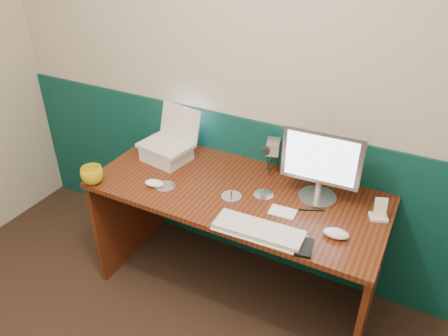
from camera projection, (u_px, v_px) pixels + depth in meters
The scene contains 19 objects.
back_wall at pixel (254, 78), 2.42m from camera, with size 3.50×0.04×2.50m, color #BBB49E.
wainscot at pixel (249, 191), 2.80m from camera, with size 3.48×0.02×1.00m, color #073327.
desk at pixel (236, 243), 2.56m from camera, with size 1.60×0.70×0.75m, color #361A09.
laptop_riser at pixel (166, 153), 2.63m from camera, with size 0.25×0.21×0.09m, color silver.
laptop at pixel (165, 129), 2.54m from camera, with size 0.29×0.22×0.24m, color silver, non-canonical shape.
monitor at pixel (321, 166), 2.20m from camera, with size 0.40×0.11×0.40m, color #B5B6BA, non-canonical shape.
keyboard at pixel (259, 231), 2.05m from camera, with size 0.43×0.14×0.02m, color silver.
mouse_right at pixel (336, 234), 2.02m from camera, with size 0.12×0.07×0.04m, color white.
mouse_left at pixel (154, 183), 2.39m from camera, with size 0.11×0.06×0.04m, color white.
mug at pixel (92, 175), 2.41m from camera, with size 0.12×0.12×0.10m, color gold.
camcorder at pixel (273, 158), 2.48m from camera, with size 0.09×0.13×0.19m, color #BABBC0, non-canonical shape.
cd_spindle at pixel (231, 198), 2.29m from camera, with size 0.11×0.11×0.02m, color silver.
cd_loose_a at pixel (165, 186), 2.40m from camera, with size 0.11×0.11×0.00m, color silver.
cd_loose_b at pixel (264, 194), 2.33m from camera, with size 0.11×0.11×0.00m, color silver.
pen at pixel (312, 210), 2.21m from camera, with size 0.01×0.01×0.13m, color black.
papers at pixel (282, 212), 2.20m from camera, with size 0.13×0.09×0.00m, color white.
dock at pixel (378, 217), 2.15m from camera, with size 0.09×0.06×0.02m, color white.
music_player at pixel (380, 208), 2.12m from camera, with size 0.06×0.01×0.10m, color white.
pda at pixel (304, 247), 1.96m from camera, with size 0.07×0.13×0.01m, color black.
Camera 1 is at (0.93, -0.39, 2.08)m, focal length 35.00 mm.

